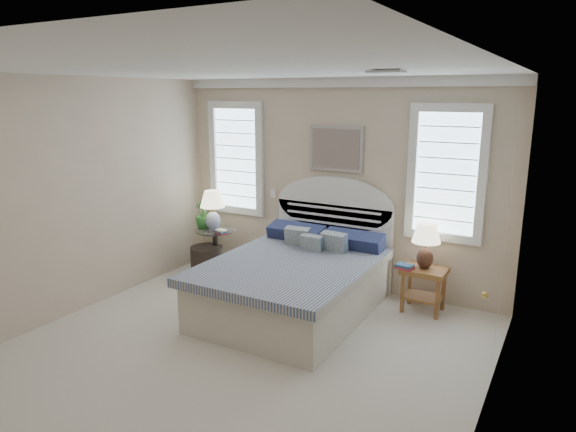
# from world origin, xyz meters

# --- Properties ---
(floor) EXTENTS (4.50, 5.00, 0.01)m
(floor) POSITION_xyz_m (0.00, 0.00, 0.00)
(floor) COLOR beige
(floor) RESTS_ON ground
(ceiling) EXTENTS (4.50, 5.00, 0.01)m
(ceiling) POSITION_xyz_m (0.00, 0.00, 2.70)
(ceiling) COLOR white
(ceiling) RESTS_ON wall_back
(wall_back) EXTENTS (4.50, 0.02, 2.70)m
(wall_back) POSITION_xyz_m (0.00, 2.50, 1.35)
(wall_back) COLOR #BEAB8E
(wall_back) RESTS_ON floor
(wall_left) EXTENTS (0.02, 5.00, 2.70)m
(wall_left) POSITION_xyz_m (-2.25, 0.00, 1.35)
(wall_left) COLOR #BEAB8E
(wall_left) RESTS_ON floor
(wall_right) EXTENTS (0.02, 5.00, 2.70)m
(wall_right) POSITION_xyz_m (2.25, 0.00, 1.35)
(wall_right) COLOR #BEAB8E
(wall_right) RESTS_ON floor
(crown_molding) EXTENTS (4.50, 0.08, 0.12)m
(crown_molding) POSITION_xyz_m (0.00, 2.46, 2.64)
(crown_molding) COLOR white
(crown_molding) RESTS_ON wall_back
(hvac_vent) EXTENTS (0.30, 0.20, 0.02)m
(hvac_vent) POSITION_xyz_m (1.20, 0.80, 2.68)
(hvac_vent) COLOR #B2B2B2
(hvac_vent) RESTS_ON ceiling
(switch_plate) EXTENTS (0.08, 0.01, 0.12)m
(switch_plate) POSITION_xyz_m (-0.95, 2.48, 1.15)
(switch_plate) COLOR white
(switch_plate) RESTS_ON wall_back
(window_left) EXTENTS (0.90, 0.06, 1.60)m
(window_left) POSITION_xyz_m (-1.55, 2.48, 1.60)
(window_left) COLOR #C9E9FE
(window_left) RESTS_ON wall_back
(window_right) EXTENTS (0.90, 0.06, 1.60)m
(window_right) POSITION_xyz_m (1.40, 2.48, 1.60)
(window_right) COLOR #C9E9FE
(window_right) RESTS_ON wall_back
(painting) EXTENTS (0.74, 0.04, 0.58)m
(painting) POSITION_xyz_m (0.00, 2.46, 1.82)
(painting) COLOR silver
(painting) RESTS_ON wall_back
(closet_door) EXTENTS (0.02, 1.80, 2.40)m
(closet_door) POSITION_xyz_m (2.23, 1.20, 1.20)
(closet_door) COLOR silver
(closet_door) RESTS_ON floor
(bed) EXTENTS (1.72, 2.28, 1.47)m
(bed) POSITION_xyz_m (0.00, 1.46, 0.39)
(bed) COLOR beige
(bed) RESTS_ON floor
(side_table_left) EXTENTS (0.56, 0.56, 0.63)m
(side_table_left) POSITION_xyz_m (-1.65, 2.05, 0.39)
(side_table_left) COLOR black
(side_table_left) RESTS_ON floor
(nightstand_right) EXTENTS (0.50, 0.40, 0.53)m
(nightstand_right) POSITION_xyz_m (1.30, 2.15, 0.39)
(nightstand_right) COLOR brown
(nightstand_right) RESTS_ON floor
(floor_pot) EXTENTS (0.46, 0.46, 0.41)m
(floor_pot) POSITION_xyz_m (-1.70, 1.90, 0.20)
(floor_pot) COLOR black
(floor_pot) RESTS_ON floor
(lamp_left) EXTENTS (0.44, 0.44, 0.56)m
(lamp_left) POSITION_xyz_m (-1.68, 2.05, 0.97)
(lamp_left) COLOR white
(lamp_left) RESTS_ON side_table_left
(lamp_right) EXTENTS (0.33, 0.33, 0.54)m
(lamp_right) POSITION_xyz_m (1.29, 2.17, 0.86)
(lamp_right) COLOR black
(lamp_right) RESTS_ON nightstand_right
(potted_plant) EXTENTS (0.31, 0.31, 0.44)m
(potted_plant) POSITION_xyz_m (-1.84, 2.03, 0.85)
(potted_plant) COLOR #296729
(potted_plant) RESTS_ON side_table_left
(books_left) EXTENTS (0.18, 0.15, 0.06)m
(books_left) POSITION_xyz_m (-1.43, 1.91, 0.66)
(books_left) COLOR #A22835
(books_left) RESTS_ON side_table_left
(books_right) EXTENTS (0.22, 0.17, 0.05)m
(books_right) POSITION_xyz_m (1.10, 2.02, 0.56)
(books_right) COLOR #A22835
(books_right) RESTS_ON nightstand_right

